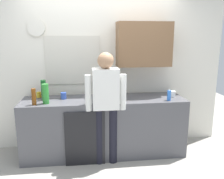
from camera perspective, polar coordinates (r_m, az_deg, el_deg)
name	(u,v)px	position (r m, az deg, el deg)	size (l,w,h in m)	color
ground_plane	(106,162)	(3.69, -1.39, -16.81)	(8.00, 8.00, 0.00)	#9E998E
kitchen_counter	(104,126)	(3.77, -1.89, -8.72)	(2.44, 0.64, 0.88)	#4C4C51
dishwasher_panel	(85,139)	(3.47, -6.41, -11.56)	(0.56, 0.02, 0.79)	black
back_wall_assembly	(106,64)	(3.94, -1.32, 6.03)	(4.04, 0.42, 2.60)	silver
coffee_maker	(107,88)	(3.72, -1.29, 0.46)	(0.20, 0.20, 0.33)	black
bottle_olive_oil	(123,91)	(3.58, 2.54, -0.40)	(0.06, 0.06, 0.25)	olive
bottle_green_wine	(44,90)	(3.67, -15.91, -0.13)	(0.07, 0.07, 0.30)	#195923
bottle_clear_soda	(46,94)	(3.47, -15.47, -0.99)	(0.09, 0.09, 0.28)	#2D8C33
bottle_red_vinegar	(44,91)	(3.78, -15.81, -0.38)	(0.06, 0.06, 0.22)	maroon
bottle_amber_beer	(34,97)	(3.46, -18.04, -1.66)	(0.06, 0.06, 0.23)	brown
cup_yellow_cup	(39,95)	(3.87, -16.96, -1.20)	(0.07, 0.07, 0.09)	yellow
cup_white_mug	(173,94)	(3.84, 14.21, -1.04)	(0.08, 0.08, 0.10)	white
cup_blue_mug	(64,96)	(3.68, -11.41, -1.45)	(0.08, 0.08, 0.10)	#3351B2
dish_soap	(169,95)	(3.62, 13.37, -1.32)	(0.06, 0.06, 0.18)	blue
person_at_sink	(106,100)	(3.32, -1.48, -2.44)	(0.57, 0.22, 1.60)	black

